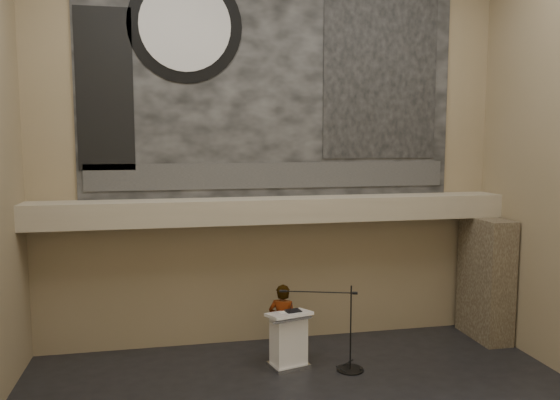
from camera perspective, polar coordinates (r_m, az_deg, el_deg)
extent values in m
cube|color=#867555|center=(11.73, -0.79, 5.54)|extent=(10.00, 0.02, 8.50)
cube|color=#867555|center=(4.15, 20.41, 3.50)|extent=(10.00, 0.02, 8.50)
cube|color=gray|center=(11.43, -0.40, -1.03)|extent=(10.00, 0.80, 0.50)
cylinder|color=#B2893D|center=(11.22, -8.40, -2.68)|extent=(0.04, 0.04, 0.06)
cylinder|color=#B2893D|center=(11.93, 8.64, -2.14)|extent=(0.04, 0.04, 0.06)
cube|color=black|center=(11.76, -0.77, 12.61)|extent=(8.00, 0.05, 5.00)
cube|color=#303030|center=(11.68, -0.72, 2.59)|extent=(7.76, 0.02, 0.55)
cylinder|color=black|center=(11.68, -9.88, 17.53)|extent=(2.30, 0.02, 2.30)
cylinder|color=silver|center=(11.66, -9.87, 17.55)|extent=(1.84, 0.02, 1.84)
cube|color=black|center=(12.41, 10.49, 12.65)|extent=(2.60, 0.02, 3.60)
cube|color=black|center=(11.55, -17.85, 10.93)|extent=(1.10, 0.02, 3.20)
cube|color=#443929|center=(13.04, 20.68, -7.66)|extent=(0.60, 1.40, 2.70)
cube|color=silver|center=(11.12, 0.90, -16.83)|extent=(0.83, 0.71, 0.08)
cube|color=white|center=(10.93, 0.90, -14.33)|extent=(0.72, 0.58, 0.96)
cube|color=white|center=(10.74, 0.93, -11.82)|extent=(0.92, 0.75, 0.14)
cube|color=black|center=(10.75, 1.40, -11.54)|extent=(0.32, 0.28, 0.04)
cube|color=silver|center=(10.69, 0.64, -11.73)|extent=(0.30, 0.33, 0.00)
imported|color=white|center=(11.13, 0.29, -12.71)|extent=(0.68, 0.58, 1.57)
cylinder|color=black|center=(11.08, 7.33, -17.15)|extent=(0.52, 0.52, 0.02)
cylinder|color=black|center=(10.77, 7.40, -13.14)|extent=(0.03, 0.03, 1.67)
cylinder|color=black|center=(10.56, 3.88, -9.57)|extent=(1.38, 0.45, 0.02)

